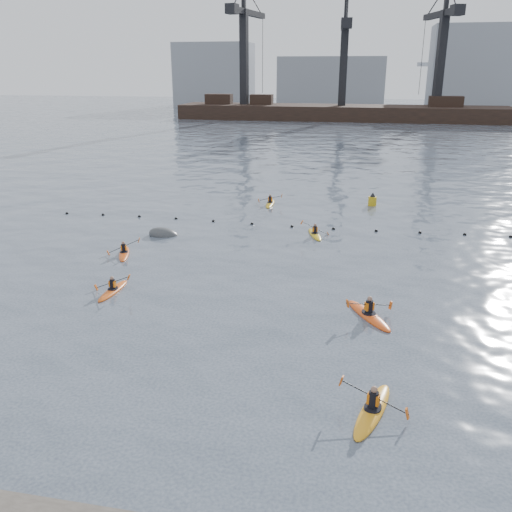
% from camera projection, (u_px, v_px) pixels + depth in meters
% --- Properties ---
extents(ground, '(400.00, 400.00, 0.00)m').
position_uv_depth(ground, '(177.00, 399.00, 18.87)').
color(ground, '#363E4E').
rests_on(ground, ground).
extents(float_line, '(33.24, 0.73, 0.24)m').
position_uv_depth(float_line, '(272.00, 225.00, 39.82)').
color(float_line, black).
rests_on(float_line, ground).
extents(barge_pier, '(72.00, 19.30, 29.50)m').
position_uv_depth(barge_pier, '(340.00, 111.00, 120.15)').
color(barge_pier, black).
rests_on(barge_pier, ground).
extents(skyline, '(141.00, 28.00, 22.00)m').
position_uv_depth(skyline, '(357.00, 74.00, 154.57)').
color(skyline, gray).
rests_on(skyline, ground).
extents(kayaker_0, '(2.07, 3.00, 1.15)m').
position_uv_depth(kayaker_0, '(113.00, 290.00, 27.94)').
color(kayaker_0, '#DD5614').
rests_on(kayaker_0, ground).
extents(kayaker_1, '(2.37, 3.61, 1.22)m').
position_uv_depth(kayaker_1, '(373.00, 410.00, 18.13)').
color(kayaker_1, orange).
rests_on(kayaker_1, ground).
extents(kayaker_2, '(1.99, 3.01, 1.14)m').
position_uv_depth(kayaker_2, '(124.00, 253.00, 33.54)').
color(kayaker_2, '#D84E14').
rests_on(kayaker_2, ground).
extents(kayaker_3, '(2.01, 2.99, 1.22)m').
position_uv_depth(kayaker_3, '(315.00, 234.00, 37.37)').
color(kayaker_3, gold).
rests_on(kayaker_3, ground).
extents(kayaker_4, '(2.46, 3.46, 1.17)m').
position_uv_depth(kayaker_4, '(369.00, 314.00, 25.13)').
color(kayaker_4, '#ED5016').
rests_on(kayaker_4, ground).
extents(kayaker_5, '(2.08, 3.09, 1.04)m').
position_uv_depth(kayaker_5, '(270.00, 203.00, 45.85)').
color(kayaker_5, gold).
rests_on(kayaker_5, ground).
extents(mooring_buoy, '(2.49, 1.68, 1.47)m').
position_uv_depth(mooring_buoy, '(164.00, 235.00, 37.39)').
color(mooring_buoy, '#373A3B').
rests_on(mooring_buoy, ground).
extents(nav_buoy, '(0.69, 0.69, 1.26)m').
position_uv_depth(nav_buoy, '(372.00, 201.00, 45.38)').
color(nav_buoy, '#B99112').
rests_on(nav_buoy, ground).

